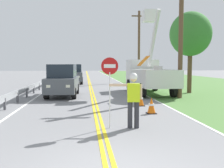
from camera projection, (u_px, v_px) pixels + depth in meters
name	position (u px, v px, depth m)	size (l,w,h in m)	color
grass_verge_right	(207.00, 85.00, 25.90)	(16.00, 110.00, 0.01)	#517F3D
centerline_yellow_left	(89.00, 86.00, 24.69)	(0.11, 110.00, 0.01)	yellow
centerline_yellow_right	(91.00, 86.00, 24.71)	(0.11, 110.00, 0.01)	yellow
edge_line_right	(128.00, 86.00, 25.07)	(0.12, 110.00, 0.01)	silver
edge_line_left	(52.00, 87.00, 24.32)	(0.12, 110.00, 0.01)	silver
flagger_worker	(133.00, 97.00, 8.51)	(1.08, 0.29, 1.83)	#2D2D33
stop_sign_paddle	(110.00, 77.00, 8.47)	(0.56, 0.04, 2.33)	silver
utility_bucket_truck	(148.00, 74.00, 18.88)	(2.67, 6.85, 5.93)	silver
oncoming_suv_nearest	(63.00, 80.00, 17.07)	(2.04, 4.66, 2.10)	#4C5156
oncoming_suv_second	(74.00, 74.00, 28.23)	(1.94, 4.62, 2.10)	#4C5156
utility_pole_near	(181.00, 34.00, 15.95)	(1.80, 0.28, 7.52)	brown
utility_pole_mid	(139.00, 45.00, 30.92)	(1.80, 0.28, 8.39)	brown
traffic_cone_lead	(151.00, 106.00, 11.10)	(0.40, 0.40, 0.70)	orange
traffic_cone_mid	(141.00, 99.00, 13.15)	(0.40, 0.40, 0.70)	orange
guardrail_left_shoulder	(37.00, 85.00, 19.91)	(0.10, 32.00, 0.71)	#9EA0A3
roadside_tree_verge	(190.00, 34.00, 18.82)	(3.00, 3.00, 5.90)	brown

